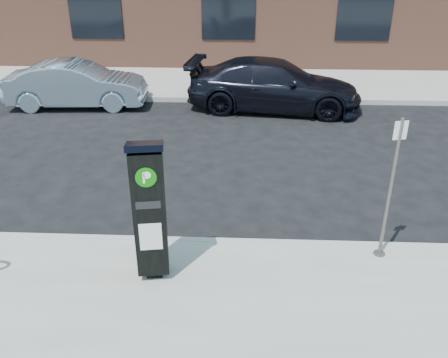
# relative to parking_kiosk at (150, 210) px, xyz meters

# --- Properties ---
(ground) EXTENTS (120.00, 120.00, 0.00)m
(ground) POSITION_rel_parking_kiosk_xyz_m (0.59, 0.94, -1.22)
(ground) COLOR black
(ground) RESTS_ON ground
(sidewalk_far) EXTENTS (60.00, 12.00, 0.15)m
(sidewalk_far) POSITION_rel_parking_kiosk_xyz_m (0.59, 14.94, -1.15)
(sidewalk_far) COLOR gray
(sidewalk_far) RESTS_ON ground
(curb_near) EXTENTS (60.00, 0.12, 0.16)m
(curb_near) POSITION_rel_parking_kiosk_xyz_m (0.59, 0.92, -1.15)
(curb_near) COLOR #9E9B93
(curb_near) RESTS_ON ground
(curb_far) EXTENTS (60.00, 0.12, 0.16)m
(curb_far) POSITION_rel_parking_kiosk_xyz_m (0.59, 8.96, -1.15)
(curb_far) COLOR #9E9B93
(curb_far) RESTS_ON ground
(parking_kiosk) EXTENTS (0.54, 0.49, 2.09)m
(parking_kiosk) POSITION_rel_parking_kiosk_xyz_m (0.00, 0.00, 0.00)
(parking_kiosk) COLOR black
(parking_kiosk) RESTS_ON sidewalk_near
(sign_pole) EXTENTS (0.19, 0.18, 2.22)m
(sign_pole) POSITION_rel_parking_kiosk_xyz_m (3.40, 0.64, 0.03)
(sign_pole) COLOR #5C5651
(sign_pole) RESTS_ON sidewalk_near
(car_silver) EXTENTS (4.23, 1.71, 1.37)m
(car_silver) POSITION_rel_parking_kiosk_xyz_m (-3.83, 8.34, -0.54)
(car_silver) COLOR #8EA3B4
(car_silver) RESTS_ON ground
(car_dark) EXTENTS (5.31, 2.67, 1.48)m
(car_dark) POSITION_rel_parking_kiosk_xyz_m (2.12, 8.34, -0.48)
(car_dark) COLOR black
(car_dark) RESTS_ON ground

